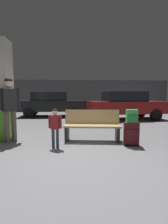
# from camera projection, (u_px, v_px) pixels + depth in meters

# --- Properties ---
(ground_plane) EXTENTS (18.00, 18.00, 0.10)m
(ground_plane) POSITION_uv_depth(u_px,v_px,m) (76.00, 126.00, 7.29)
(ground_plane) COLOR slate
(garage_back_wall) EXTENTS (18.00, 0.12, 2.80)m
(garage_back_wall) POSITION_uv_depth(u_px,v_px,m) (76.00, 95.00, 15.96)
(garage_back_wall) COLOR #565658
(garage_back_wall) RESTS_ON ground_plane
(structural_pillar) EXTENTS (0.57, 0.57, 2.93)m
(structural_pillar) POSITION_uv_depth(u_px,v_px,m) (1.00, 90.00, 4.92)
(structural_pillar) COLOR #66C633
(structural_pillar) RESTS_ON ground_plane
(bench) EXTENTS (1.64, 0.68, 0.89)m
(bench) POSITION_uv_depth(u_px,v_px,m) (92.00, 125.00, 4.76)
(bench) COLOR tan
(bench) RESTS_ON ground_plane
(suitcase) EXTENTS (0.41, 0.29, 0.60)m
(suitcase) POSITION_uv_depth(u_px,v_px,m) (131.00, 134.00, 4.26)
(suitcase) COLOR #471419
(suitcase) RESTS_ON ground_plane
(backpack_bright) EXTENTS (0.29, 0.21, 0.34)m
(backpack_bright) POSITION_uv_depth(u_px,v_px,m) (132.00, 116.00, 4.22)
(backpack_bright) COLOR green
(backpack_bright) RESTS_ON suitcase
(child) EXTENTS (0.33, 0.22, 0.99)m
(child) POSITION_uv_depth(u_px,v_px,m) (55.00, 124.00, 4.03)
(child) COLOR #33384C
(child) RESTS_ON ground_plane
(adult) EXTENTS (0.49, 0.43, 1.78)m
(adult) POSITION_uv_depth(u_px,v_px,m) (9.00, 103.00, 4.52)
(adult) COLOR brown
(adult) RESTS_ON ground_plane
(parked_car_far) EXTENTS (4.21, 2.02, 1.51)m
(parked_car_far) POSITION_uv_depth(u_px,v_px,m) (52.00, 103.00, 10.40)
(parked_car_far) COLOR black
(parked_car_far) RESTS_ON ground_plane
(parked_car_near) EXTENTS (4.25, 2.12, 1.51)m
(parked_car_near) POSITION_uv_depth(u_px,v_px,m) (125.00, 105.00, 9.04)
(parked_car_near) COLOR maroon
(parked_car_near) RESTS_ON ground_plane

